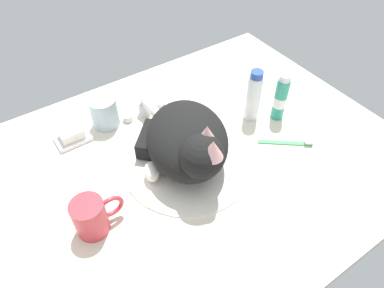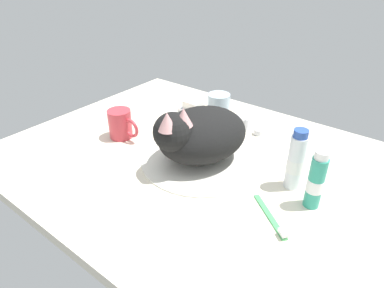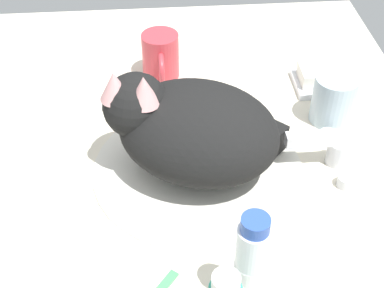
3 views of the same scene
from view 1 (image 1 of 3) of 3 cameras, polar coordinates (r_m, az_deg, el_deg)
name	(u,v)px [view 1 (image 1 of 3)]	position (r cm, az deg, el deg)	size (l,w,h in cm)	color
ground_plane	(187,165)	(91.08, -0.73, -3.45)	(110.00, 82.50, 3.00)	silver
sink_basin	(187,160)	(89.61, -0.74, -2.64)	(33.30, 33.30, 0.90)	white
faucet	(146,108)	(101.28, -7.38, 5.70)	(13.48, 10.58, 6.22)	silver
cat	(188,142)	(82.86, -0.64, 0.30)	(27.29, 30.66, 17.32)	black
coffee_mug	(92,216)	(77.87, -15.85, -11.16)	(11.19, 7.02, 8.83)	#C63842
rinse_cup	(104,112)	(99.75, -13.93, 5.01)	(7.42, 7.42, 8.69)	silver
soap_dish	(73,138)	(99.92, -18.59, 0.86)	(9.00, 6.40, 1.20)	white
soap_bar	(71,133)	(98.61, -18.86, 1.66)	(6.01, 4.77, 2.73)	white
toothpaste_bottle	(253,97)	(98.60, 9.85, 7.47)	(4.02, 4.02, 15.51)	white
mouthwash_bottle	(281,98)	(100.65, 14.07, 7.14)	(3.62, 3.62, 14.28)	teal
toothbrush	(289,142)	(97.28, 15.33, 0.28)	(12.09, 9.92, 1.60)	#4CB266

